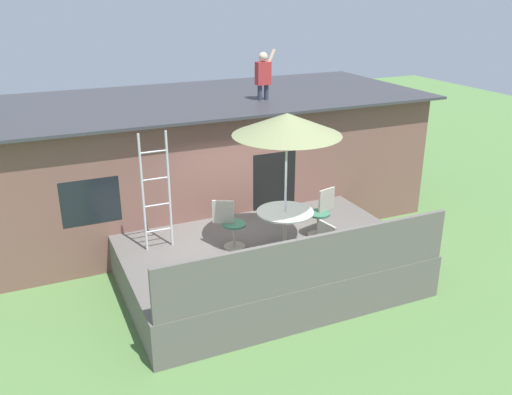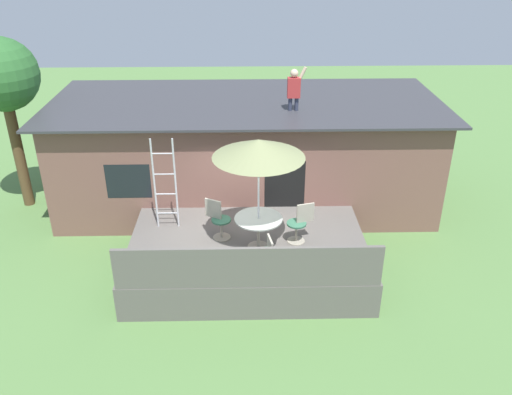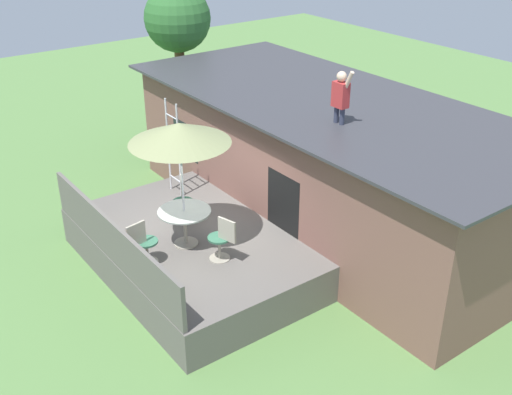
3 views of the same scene
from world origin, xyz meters
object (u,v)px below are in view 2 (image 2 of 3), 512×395
patio_chair_near (269,255)px  patio_chair_right (300,223)px  patio_chair_left (218,219)px  patio_umbrella (259,149)px  person_figure (294,87)px  backyard_tree (2,78)px  patio_table (258,224)px  step_ladder (165,184)px

patio_chair_near → patio_chair_right: bearing=-40.6°
patio_chair_left → patio_umbrella: bearing=0.0°
person_figure → backyard_tree: size_ratio=0.24×
patio_chair_left → patio_chair_right: bearing=21.2°
patio_umbrella → patio_chair_right: bearing=15.7°
patio_chair_right → patio_chair_near: (-0.75, -1.26, 0.00)m
patio_chair_right → patio_table: bearing=-0.0°
patio_table → patio_chair_left: patio_chair_left is taller
step_ladder → patio_chair_near: 3.08m
person_figure → patio_chair_right: person_figure is taller
patio_table → patio_chair_right: patio_chair_right is taller
patio_chair_right → backyard_tree: bearing=-40.8°
patio_umbrella → patio_chair_left: (-0.89, 0.47, -1.89)m
step_ladder → patio_chair_near: bearing=-41.1°
patio_chair_left → patio_chair_right: size_ratio=1.00×
step_ladder → patio_chair_right: bearing=-13.5°
patio_chair_left → patio_chair_near: 1.81m
patio_table → step_ladder: bearing=154.9°
patio_chair_near → backyard_tree: 8.52m
person_figure → patio_chair_left: 3.93m
patio_table → step_ladder: size_ratio=0.47×
patio_umbrella → person_figure: (0.97, 3.05, 0.41)m
patio_chair_right → patio_chair_left: bearing=-22.3°
patio_chair_right → patio_umbrella: bearing=-0.0°
patio_umbrella → patio_chair_left: 2.14m
backyard_tree → patio_table: bearing=-29.9°
patio_table → patio_chair_near: bearing=-80.1°
person_figure → patio_chair_right: 3.62m
person_figure → backyard_tree: bearing=174.8°
step_ladder → patio_chair_left: 1.47m
patio_umbrella → backyard_tree: size_ratio=0.54×
patio_umbrella → patio_chair_right: patio_umbrella is taller
patio_umbrella → person_figure: size_ratio=2.29×
backyard_tree → person_figure: bearing=-5.2°
patio_table → patio_umbrella: 1.76m
person_figure → patio_chair_left: size_ratio=1.21×
patio_chair_left → patio_chair_right: same height
patio_chair_near → patio_umbrella: bearing=0.0°
step_ladder → person_figure: bearing=34.0°
patio_table → patio_umbrella: patio_umbrella is taller
patio_chair_near → backyard_tree: size_ratio=0.20×
patio_table → patio_umbrella: (-0.00, 0.00, 1.76)m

